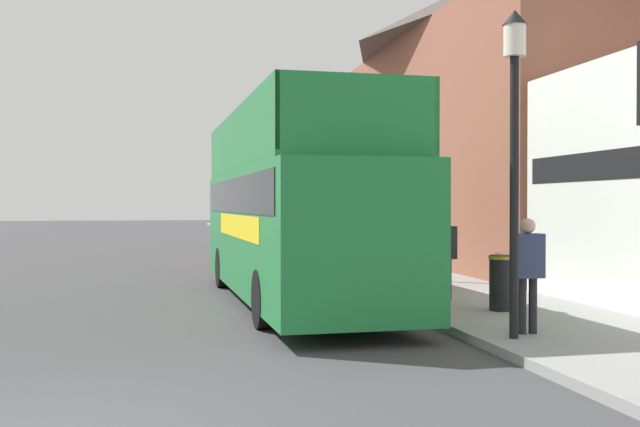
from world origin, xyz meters
name	(u,v)px	position (x,y,z in m)	size (l,w,h in m)	color
ground_plane	(134,262)	(0.00, 21.00, 0.00)	(144.00, 144.00, 0.00)	#3D3D3F
sidewalk	(349,263)	(7.26, 18.00, 0.07)	(3.55, 108.00, 0.14)	gray
brick_terrace_rear	(472,123)	(12.03, 18.74, 5.03)	(6.00, 19.39, 10.07)	#935642
tour_bus	(292,218)	(3.70, 8.83, 1.79)	(2.81, 10.67, 3.99)	#1E7A38
parked_car_ahead_of_bus	(265,248)	(4.31, 17.66, 0.62)	(2.02, 4.01, 1.31)	maroon
pedestrian_second	(528,264)	(6.35, 3.50, 1.18)	(0.45, 0.25, 1.73)	#232328
pedestrian_third	(445,249)	(6.57, 7.43, 1.18)	(0.45, 0.25, 1.72)	#232328
lamp_post_nearest	(515,112)	(5.97, 3.19, 3.40)	(0.35, 0.35, 4.73)	black
lamp_post_second	(354,152)	(5.91, 12.13, 3.45)	(0.35, 0.35, 4.81)	black
litter_bin	(502,281)	(7.06, 5.86, 0.67)	(0.48, 0.48, 1.01)	black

